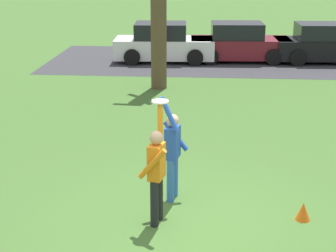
% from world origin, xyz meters
% --- Properties ---
extents(ground_plane, '(120.00, 120.00, 0.00)m').
position_xyz_m(ground_plane, '(0.00, 0.00, 0.00)').
color(ground_plane, '#426B2D').
extents(person_catcher, '(0.49, 0.58, 2.08)m').
position_xyz_m(person_catcher, '(-0.39, -0.15, 0.98)').
color(person_catcher, black).
rests_on(person_catcher, ground_plane).
extents(person_defender, '(0.52, 0.61, 2.04)m').
position_xyz_m(person_defender, '(-0.19, 0.80, 0.98)').
color(person_defender, '#3366B7').
rests_on(person_defender, ground_plane).
extents(frisbee_disc, '(0.28, 0.28, 0.02)m').
position_xyz_m(frisbee_disc, '(-0.34, 0.07, 2.09)').
color(frisbee_disc, white).
rests_on(frisbee_disc, person_catcher).
extents(parked_car_white, '(4.18, 2.18, 1.59)m').
position_xyz_m(parked_car_white, '(-1.49, 13.90, 0.73)').
color(parked_car_white, white).
rests_on(parked_car_white, ground_plane).
extents(parked_car_maroon, '(4.18, 2.18, 1.59)m').
position_xyz_m(parked_car_maroon, '(1.67, 14.22, 0.73)').
color(parked_car_maroon, maroon).
rests_on(parked_car_maroon, ground_plane).
extents(parked_car_black, '(4.18, 2.18, 1.59)m').
position_xyz_m(parked_car_black, '(5.17, 14.26, 0.73)').
color(parked_car_black, black).
rests_on(parked_car_black, ground_plane).
extents(parking_strip, '(16.45, 6.40, 0.01)m').
position_xyz_m(parking_strip, '(1.95, 14.12, 0.00)').
color(parking_strip, '#38383D').
rests_on(parking_strip, ground_plane).
extents(bare_tree_tall, '(1.29, 1.31, 5.16)m').
position_xyz_m(bare_tree_tall, '(-1.24, 9.30, 2.54)').
color(bare_tree_tall, brown).
rests_on(bare_tree_tall, ground_plane).
extents(field_cone_orange, '(0.26, 0.26, 0.32)m').
position_xyz_m(field_cone_orange, '(2.12, 0.13, 0.16)').
color(field_cone_orange, orange).
rests_on(field_cone_orange, ground_plane).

